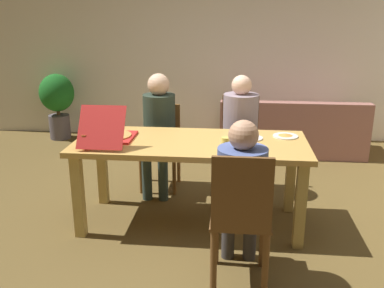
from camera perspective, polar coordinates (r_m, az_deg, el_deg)
ground_plane at (r=4.01m, az=-0.15°, el=-10.27°), size 20.00×20.00×0.00m
back_wall at (r=6.41m, az=2.56°, el=14.10°), size 7.53×0.12×2.98m
dining_table at (r=3.74m, az=-0.15°, el=-1.12°), size 2.00×0.85×0.78m
chair_0 at (r=4.66m, az=-4.10°, el=0.39°), size 0.41×0.41×0.89m
person_0 at (r=4.46m, az=-4.47°, el=2.75°), size 0.33×0.54×1.24m
chair_1 at (r=2.95m, az=6.46°, el=-9.74°), size 0.41×0.40×0.99m
person_1 at (r=3.00m, az=6.56°, el=-5.45°), size 0.34×0.49×1.18m
chair_2 at (r=4.59m, az=6.32°, el=0.58°), size 0.41×0.45×1.00m
person_2 at (r=4.39m, az=6.41°, el=2.41°), size 0.36×0.54×1.24m
pizza_box_0 at (r=3.79m, az=-10.74°, el=1.22°), size 0.38×0.59×0.34m
plate_0 at (r=3.92m, az=12.26°, el=1.09°), size 0.22×0.22×0.03m
plate_1 at (r=3.81m, az=7.79°, el=0.86°), size 0.21×0.21×0.03m
drinking_glass_0 at (r=3.46m, az=4.49°, el=0.02°), size 0.08×0.08×0.11m
drinking_glass_1 at (r=3.60m, az=-13.96°, el=0.34°), size 0.07×0.07×0.12m
couch at (r=5.96m, az=12.93°, el=1.56°), size 1.89×0.78×0.74m
potted_plant at (r=6.67m, az=-17.40°, el=5.66°), size 0.50×0.50×0.97m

